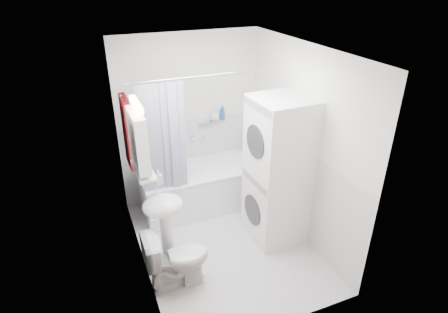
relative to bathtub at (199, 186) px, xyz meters
name	(u,v)px	position (x,y,z in m)	size (l,w,h in m)	color
floor	(225,244)	(0.02, -0.92, -0.34)	(2.60, 2.60, 0.00)	silver
room_walls	(225,136)	(0.02, -0.92, 1.15)	(2.60, 2.60, 2.60)	white
wainscot	(216,192)	(0.02, -0.63, 0.26)	(1.98, 2.58, 2.58)	white
door	(153,221)	(-0.93, -1.47, 0.66)	(0.05, 2.00, 2.00)	brown
bathtub	(199,186)	(0.00, 0.00, 0.00)	(1.61, 0.76, 0.61)	white
tub_spout	(203,137)	(0.20, 0.33, 0.59)	(0.04, 0.04, 0.12)	silver
curtain_rod	(203,76)	(0.00, -0.32, 1.66)	(0.02, 0.02, 1.79)	silver
shower_curtain	(164,142)	(-0.52, -0.32, 0.91)	(0.55, 0.02, 1.45)	#15164C
sink	(164,216)	(-0.73, -1.03, 0.37)	(0.44, 0.37, 1.04)	white
medicine_cabinet	(139,139)	(-0.88, -0.82, 1.23)	(0.13, 0.50, 0.71)	white
shelf	(144,170)	(-0.87, -0.82, 0.86)	(0.18, 0.54, 0.03)	silver
shower_caddy	(206,122)	(0.25, 0.32, 0.81)	(0.22, 0.06, 0.02)	silver
towel	(127,131)	(-0.92, -0.18, 1.07)	(0.07, 0.37, 0.88)	maroon
washer_dryer	(278,172)	(0.70, -0.96, 0.59)	(0.68, 0.67, 1.85)	white
toilet	(177,259)	(-0.70, -1.33, 0.00)	(0.39, 0.69, 0.68)	white
soap_pump	(159,181)	(-0.69, -0.67, 0.61)	(0.08, 0.17, 0.08)	gray
shelf_bottle	(146,173)	(-0.87, -0.97, 0.91)	(0.07, 0.18, 0.07)	gray
shelf_cup	(141,160)	(-0.87, -0.70, 0.92)	(0.10, 0.09, 0.10)	gray
shampoo_a	(214,116)	(0.37, 0.32, 0.89)	(0.13, 0.17, 0.13)	gray
shampoo_b	(222,117)	(0.49, 0.32, 0.86)	(0.08, 0.21, 0.08)	#214A87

